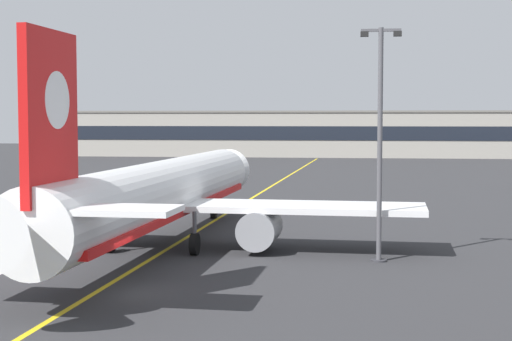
# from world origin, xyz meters

# --- Properties ---
(ground_plane) EXTENTS (400.00, 400.00, 0.00)m
(ground_plane) POSITION_xyz_m (0.00, 0.00, 0.00)
(ground_plane) COLOR #2D2D30
(taxiway_centreline) EXTENTS (7.77, 179.86, 0.01)m
(taxiway_centreline) POSITION_xyz_m (0.00, 30.00, 0.00)
(taxiway_centreline) COLOR yellow
(taxiway_centreline) RESTS_ON ground
(airliner_foreground) EXTENTS (32.19, 41.51, 11.65)m
(airliner_foreground) POSITION_xyz_m (-1.17, 12.20, 3.37)
(airliner_foreground) COLOR white
(airliner_foreground) RESTS_ON ground
(apron_lamp_post) EXTENTS (2.24, 0.90, 12.99)m
(apron_lamp_post) POSITION_xyz_m (11.97, 9.50, 6.80)
(apron_lamp_post) COLOR #515156
(apron_lamp_post) RESTS_ON ground
(safety_cone_by_nose_gear) EXTENTS (0.44, 0.44, 0.55)m
(safety_cone_by_nose_gear) POSITION_xyz_m (-0.52, 27.17, 0.26)
(safety_cone_by_nose_gear) COLOR orange
(safety_cone_by_nose_gear) RESTS_ON ground
(terminal_building) EXTENTS (128.21, 12.40, 9.48)m
(terminal_building) POSITION_xyz_m (10.51, 128.96, 4.75)
(terminal_building) COLOR #9E998E
(terminal_building) RESTS_ON ground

